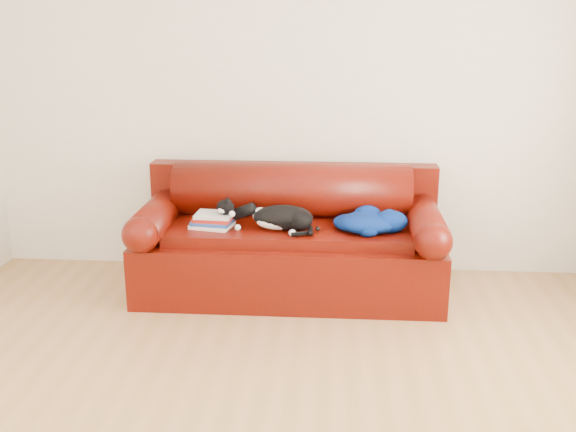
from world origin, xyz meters
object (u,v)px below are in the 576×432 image
Objects in this scene: cat at (282,218)px; blanket at (369,221)px; sofa_base at (290,259)px; book_stack at (213,220)px.

cat reaches higher than blanket.
blanket is (0.59, 0.03, -0.02)m from cat.
sofa_base is 6.83× the size of book_stack.
sofa_base is at bearing 169.58° from blanket.
blanket reaches higher than book_stack.
book_stack is at bearing -160.26° from cat.
sofa_base is 0.37m from cat.
cat is at bearing -2.54° from book_stack.
sofa_base is 3.81× the size of cat.
book_stack is 0.54× the size of blanket.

